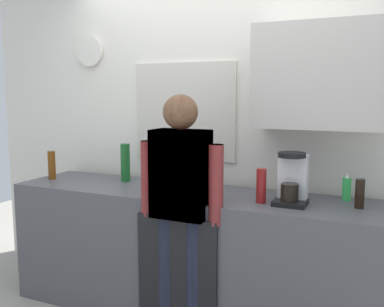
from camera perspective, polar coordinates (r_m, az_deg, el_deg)
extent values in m
cube|color=#4C4C51|center=(3.17, 1.00, -13.31)|extent=(2.85, 0.64, 0.91)
cube|color=black|center=(2.91, -2.05, -16.23)|extent=(0.56, 0.02, 0.82)
cube|color=silver|center=(3.37, 3.97, 2.71)|extent=(4.45, 0.10, 2.60)
cube|color=beige|center=(3.42, -1.05, 5.57)|extent=(0.86, 0.02, 0.76)
cube|color=#8CA5C6|center=(3.42, -1.01, 5.57)|extent=(0.80, 0.02, 0.70)
cube|color=#B7B2A8|center=(2.96, 16.47, 9.74)|extent=(0.84, 0.32, 0.68)
cylinder|color=silver|center=(3.89, -13.34, 13.01)|extent=(0.26, 0.03, 0.26)
cube|color=black|center=(2.78, 12.84, -6.30)|extent=(0.20, 0.20, 0.03)
cube|color=silver|center=(2.81, 13.19, -2.95)|extent=(0.18, 0.08, 0.28)
cylinder|color=black|center=(2.74, 12.75, -5.03)|extent=(0.11, 0.11, 0.11)
cylinder|color=black|center=(2.73, 13.03, -0.18)|extent=(0.17, 0.17, 0.03)
cylinder|color=brown|center=(3.68, -18.02, -1.46)|extent=(0.06, 0.06, 0.23)
cylinder|color=#195923|center=(3.45, -8.79, -1.19)|extent=(0.07, 0.07, 0.30)
cylinder|color=maroon|center=(2.78, 9.11, -4.21)|extent=(0.06, 0.06, 0.22)
cylinder|color=black|center=(2.81, 21.25, -4.96)|extent=(0.06, 0.06, 0.18)
cylinder|color=#B26647|center=(2.86, 2.55, -5.08)|extent=(0.08, 0.08, 0.09)
cylinder|color=#4C72A5|center=(2.92, -2.37, -4.94)|extent=(0.22, 0.22, 0.08)
cylinder|color=green|center=(2.98, 19.73, -4.45)|extent=(0.06, 0.06, 0.15)
cone|color=white|center=(2.96, 19.81, -2.75)|extent=(0.02, 0.02, 0.03)
cylinder|color=#3F4766|center=(2.98, -3.25, -15.74)|extent=(0.12, 0.12, 0.82)
cylinder|color=#3F4766|center=(2.90, 0.40, -16.43)|extent=(0.12, 0.12, 0.82)
cube|color=#D85959|center=(2.73, -1.50, -2.72)|extent=(0.36, 0.20, 0.56)
sphere|color=#D8AD8C|center=(2.68, -1.53, 5.49)|extent=(0.22, 0.22, 0.22)
cylinder|color=#D85959|center=(2.85, -5.84, -3.33)|extent=(0.09, 0.09, 0.50)
cylinder|color=#D85959|center=(2.64, 3.19, -4.18)|extent=(0.09, 0.09, 0.50)
cylinder|color=#3F4766|center=(2.98, -3.25, -15.74)|extent=(0.12, 0.12, 0.82)
cylinder|color=#3F4766|center=(2.90, 0.40, -16.43)|extent=(0.12, 0.12, 0.82)
cube|color=#D85959|center=(2.73, -1.50, -2.72)|extent=(0.36, 0.20, 0.56)
sphere|color=#A57A59|center=(2.68, -1.53, 5.49)|extent=(0.22, 0.22, 0.22)
cylinder|color=#D85959|center=(2.85, -5.84, -3.33)|extent=(0.09, 0.09, 0.50)
cylinder|color=#D85959|center=(2.64, 3.19, -4.18)|extent=(0.09, 0.09, 0.50)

